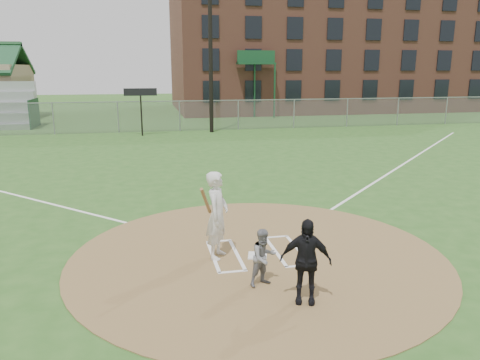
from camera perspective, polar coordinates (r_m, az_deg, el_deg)
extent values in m
plane|color=#2A561D|center=(10.69, 2.19, -9.26)|extent=(140.00, 140.00, 0.00)
cylinder|color=olive|center=(10.69, 2.19, -9.21)|extent=(8.40, 8.40, 0.02)
cube|color=white|center=(10.64, 2.15, -9.20)|extent=(0.52, 0.52, 0.03)
cube|color=white|center=(22.17, 19.52, 1.98)|extent=(17.04, 17.04, 0.01)
imported|color=slate|center=(9.13, 2.91, -9.40)|extent=(0.67, 0.60, 1.14)
imported|color=black|center=(8.50, 7.99, -9.75)|extent=(0.99, 0.66, 1.56)
cube|color=white|center=(10.64, -3.31, -9.25)|extent=(0.08, 1.80, 0.01)
cube|color=white|center=(10.73, -0.36, -9.03)|extent=(0.08, 1.80, 0.01)
cube|color=white|center=(11.51, -2.58, -7.44)|extent=(0.62, 0.08, 0.01)
cube|color=white|center=(9.87, -0.89, -11.11)|extent=(0.62, 0.08, 0.01)
cube|color=white|center=(11.08, 7.09, -8.38)|extent=(0.08, 1.80, 0.01)
cube|color=white|center=(10.93, 4.32, -8.64)|extent=(0.08, 1.80, 0.01)
cube|color=white|center=(11.80, 4.39, -6.93)|extent=(0.62, 0.08, 0.01)
cube|color=white|center=(10.21, 7.21, -10.35)|extent=(0.62, 0.08, 0.01)
imported|color=silver|center=(10.28, -2.78, -4.29)|extent=(0.74, 0.85, 1.95)
cylinder|color=brown|center=(9.73, -4.19, -2.56)|extent=(0.32, 0.57, 0.70)
cube|color=slate|center=(31.81, -7.36, 7.74)|extent=(56.00, 0.03, 2.00)
cube|color=gray|center=(31.73, -7.41, 9.53)|extent=(56.00, 0.06, 0.06)
cube|color=gray|center=(31.81, -7.36, 7.74)|extent=(56.08, 0.08, 2.00)
cube|color=#194728|center=(36.70, -23.79, 7.47)|extent=(0.08, 3.20, 2.00)
cube|color=brown|center=(51.11, 9.90, 17.09)|extent=(30.00, 16.00, 15.00)
cube|color=black|center=(43.66, 13.79, 17.42)|extent=(26.60, 0.10, 12.20)
cube|color=#194728|center=(40.03, 1.97, 14.02)|extent=(3.20, 1.00, 0.15)
cube|color=#194728|center=(40.55, 1.78, 10.83)|extent=(0.12, 0.12, 4.50)
cube|color=#194728|center=(40.01, 4.23, 10.77)|extent=(0.12, 0.12, 4.50)
cube|color=#194728|center=(40.03, 1.98, 14.80)|extent=(3.20, 0.08, 1.00)
cylinder|color=black|center=(30.94, -3.64, 16.93)|extent=(0.26, 0.26, 12.00)
cylinder|color=black|center=(29.90, -11.93, 7.77)|extent=(0.10, 0.10, 2.60)
cube|color=black|center=(29.80, -12.06, 10.45)|extent=(2.00, 0.10, 0.45)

